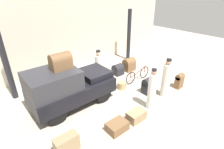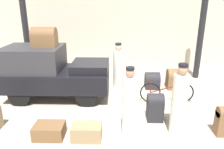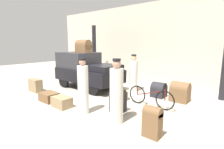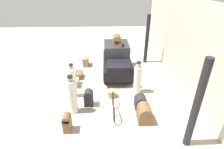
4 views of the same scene
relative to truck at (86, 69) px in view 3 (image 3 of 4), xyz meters
name	(u,v)px [view 3 (image 3 of 4)]	position (x,y,z in m)	size (l,w,h in m)	color
ground_plane	(105,97)	(1.85, -0.58, -0.94)	(30.00, 30.00, 0.00)	#A89E8E
station_building_facade	(153,43)	(1.85, 3.49, 1.31)	(16.00, 0.15, 4.50)	beige
canopy_pillar_left	(94,52)	(-1.62, 2.16, 0.73)	(0.25, 0.25, 3.34)	black
truck	(86,69)	(0.00, 0.00, 0.00)	(3.44, 1.67, 1.76)	black
bicycle	(150,97)	(3.84, -0.39, -0.59)	(1.75, 0.04, 0.72)	black
wicker_basket	(123,95)	(2.64, -0.43, -0.76)	(0.43, 0.43, 0.36)	tan
porter_lifting_near_truck	(83,88)	(2.50, -2.32, -0.12)	(0.33, 0.33, 1.78)	white
porter_standing_middle	(133,75)	(2.25, 0.92, -0.15)	(0.39, 0.39, 1.73)	silver
porter_with_bicycle	(116,94)	(3.72, -2.16, -0.10)	(0.38, 0.38, 1.82)	silver
trunk_umber_medium	(152,121)	(4.87, -2.22, -0.53)	(0.42, 0.28, 0.77)	brown
trunk_barrel_dark	(118,100)	(3.27, -1.52, -0.53)	(0.44, 0.41, 0.79)	#232328
suitcase_black_upright	(35,85)	(-1.19, -2.08, -0.65)	(0.73, 0.35, 0.59)	#937A56
suitcase_small_leather	(159,90)	(3.56, 0.88, -0.66)	(0.54, 0.53, 0.62)	#232328
suitcase_tan_flat	(62,102)	(1.49, -2.46, -0.76)	(0.72, 0.46, 0.37)	#937A56
trunk_wicker_pale	(180,92)	(4.45, 0.86, -0.56)	(0.67, 0.54, 0.77)	brown
trunk_large_brown	(49,97)	(0.56, -2.41, -0.77)	(0.73, 0.53, 0.34)	brown
trunk_on_truck_roof	(83,46)	(-0.14, 0.00, 1.13)	(0.77, 0.49, 0.63)	brown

